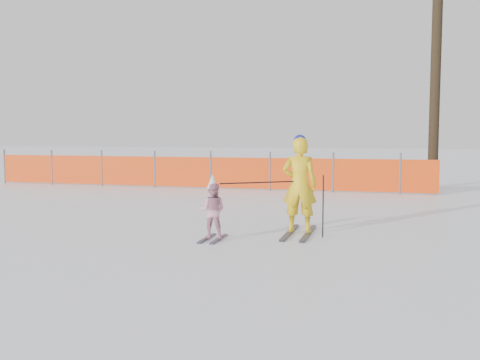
{
  "coord_description": "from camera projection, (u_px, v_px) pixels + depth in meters",
  "views": [
    {
      "loc": [
        2.45,
        -8.58,
        1.81
      ],
      "look_at": [
        0.0,
        0.5,
        1.0
      ],
      "focal_mm": 40.0,
      "sensor_mm": 36.0,
      "label": 1
    }
  ],
  "objects": [
    {
      "name": "ground",
      "position": [
        232.0,
        241.0,
        9.04
      ],
      "size": [
        120.0,
        120.0,
        0.0
      ],
      "primitive_type": "plane",
      "color": "white",
      "rests_on": "ground"
    },
    {
      "name": "adult",
      "position": [
        299.0,
        185.0,
        9.62
      ],
      "size": [
        0.63,
        1.59,
        1.8
      ],
      "color": "black",
      "rests_on": "ground"
    },
    {
      "name": "ski_poles",
      "position": [
        286.0,
        193.0,
        9.35
      ],
      "size": [
        1.72,
        0.78,
        1.1
      ],
      "color": "black",
      "rests_on": "ground"
    },
    {
      "name": "tree_trunks",
      "position": [
        459.0,
        95.0,
        17.73
      ],
      "size": [
        2.71,
        0.64,
        6.76
      ],
      "color": "black",
      "rests_on": "ground"
    },
    {
      "name": "safety_fence",
      "position": [
        197.0,
        172.0,
        17.75
      ],
      "size": [
        15.14,
        0.06,
        1.25
      ],
      "color": "#595960",
      "rests_on": "ground"
    },
    {
      "name": "child",
      "position": [
        213.0,
        210.0,
        9.15
      ],
      "size": [
        0.48,
        0.84,
        1.13
      ],
      "color": "black",
      "rests_on": "ground"
    }
  ]
}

